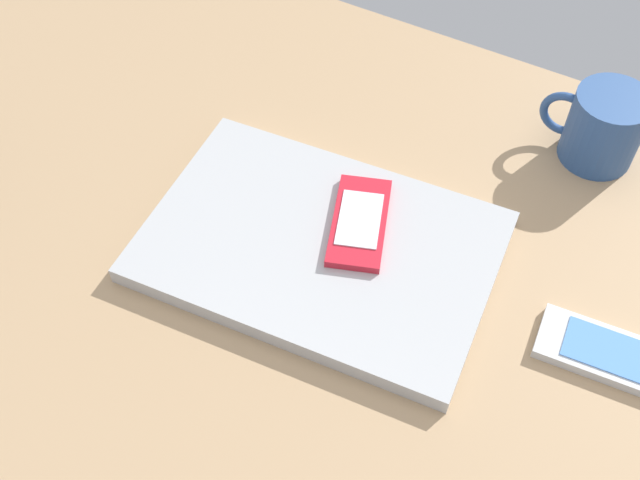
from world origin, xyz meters
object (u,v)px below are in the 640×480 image
(cell_phone_on_laptop, at_px, (359,222))
(coffee_mug, at_px, (602,127))
(laptop_closed, at_px, (320,247))
(cell_phone_on_desk, at_px, (604,353))

(cell_phone_on_laptop, height_order, coffee_mug, coffee_mug)
(laptop_closed, height_order, coffee_mug, coffee_mug)
(laptop_closed, height_order, cell_phone_on_laptop, cell_phone_on_laptop)
(cell_phone_on_desk, bearing_deg, cell_phone_on_laptop, -3.05)
(cell_phone_on_desk, distance_m, coffee_mug, 0.26)
(cell_phone_on_laptop, xyz_separation_m, cell_phone_on_desk, (-0.26, 0.01, -0.02))
(coffee_mug, bearing_deg, cell_phone_on_desk, 109.15)
(laptop_closed, bearing_deg, cell_phone_on_desk, 179.43)
(cell_phone_on_laptop, distance_m, coffee_mug, 0.29)
(coffee_mug, bearing_deg, cell_phone_on_laptop, 53.01)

